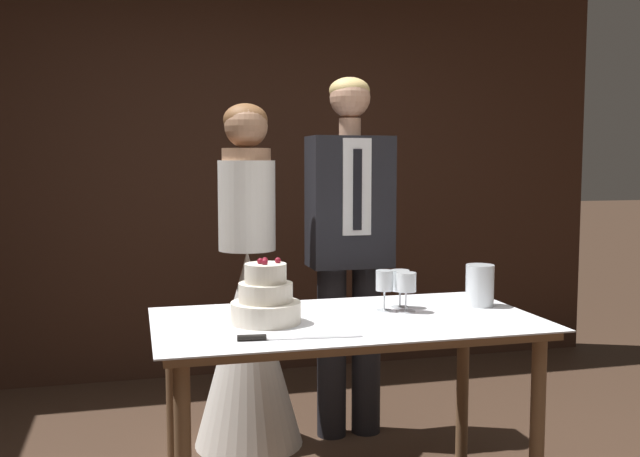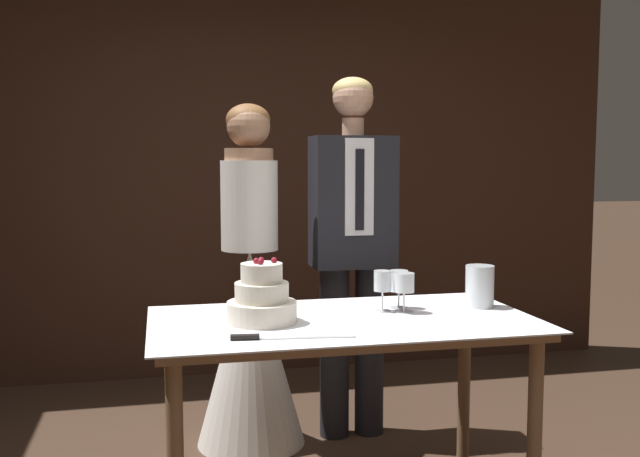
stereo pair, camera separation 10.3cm
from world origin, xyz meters
TOP-DOWN VIEW (x-y plane):
  - wall_back at (0.00, 2.38)m, footprint 5.17×0.12m
  - cake_table at (0.13, 0.27)m, footprint 1.50×0.81m
  - tiered_cake at (-0.19, 0.28)m, footprint 0.27×0.27m
  - cake_knife at (-0.21, 0.01)m, footprint 0.44×0.07m
  - wine_glass_near at (0.32, 0.37)m, footprint 0.07×0.07m
  - wine_glass_middle at (0.40, 0.42)m, footprint 0.08×0.08m
  - wine_glass_far at (0.40, 0.33)m, footprint 0.08×0.08m
  - hurricane_candle at (0.75, 0.37)m, footprint 0.12×0.12m
  - bride at (-0.14, 1.10)m, footprint 0.54×0.54m
  - groom at (0.39, 1.10)m, footprint 0.41×0.25m

SIDE VIEW (x-z plane):
  - bride at x=-0.14m, z-range -0.22..1.48m
  - cake_table at x=0.13m, z-range 0.31..1.11m
  - cake_knife at x=-0.21m, z-range 0.80..0.82m
  - hurricane_candle at x=0.75m, z-range 0.80..0.98m
  - tiered_cake at x=-0.19m, z-range 0.77..1.02m
  - wine_glass_middle at x=0.40m, z-range 0.83..0.99m
  - wine_glass_far at x=0.40m, z-range 0.84..1.00m
  - wine_glass_near at x=0.32m, z-range 0.84..1.01m
  - groom at x=0.39m, z-range 0.11..1.94m
  - wall_back at x=0.00m, z-range 0.00..2.86m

